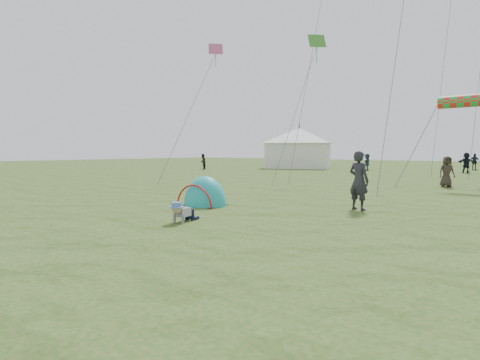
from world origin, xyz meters
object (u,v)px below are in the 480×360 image
Objects in this scene: popup_tent at (205,205)px; event_marquee at (299,146)px; standing_adult at (359,181)px; crawling_toddler at (182,212)px.

popup_tent is 0.30× the size of event_marquee.
popup_tent is 1.09× the size of standing_adult.
event_marquee is at bearing 104.61° from crawling_toddler.
popup_tent is 30.52m from event_marquee.
crawling_toddler is 0.40× the size of standing_adult.
crawling_toddler is at bearing -88.28° from event_marquee.
standing_adult reaches higher than popup_tent.
event_marquee is at bearing -41.90° from standing_adult.
standing_adult is (2.89, 5.08, 0.67)m from crawling_toddler.
popup_tent is at bearing 41.99° from standing_adult.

